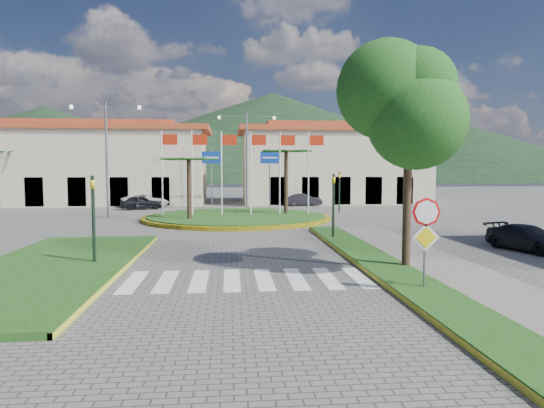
{
  "coord_description": "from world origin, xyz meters",
  "views": [
    {
      "loc": [
        -0.45,
        -10.8,
        3.43
      ],
      "look_at": [
        1.19,
        8.0,
        2.06
      ],
      "focal_mm": 32.0,
      "sensor_mm": 36.0,
      "label": 1
    }
  ],
  "objects": [
    {
      "name": "hill_far_west",
      "position": [
        -55.0,
        140.0,
        11.0
      ],
      "size": [
        140.0,
        140.0,
        22.0
      ],
      "primitive_type": "cone",
      "color": "black",
      "rests_on": "ground"
    },
    {
      "name": "traffic_light_left",
      "position": [
        -5.2,
        6.5,
        1.94
      ],
      "size": [
        0.15,
        0.18,
        3.2
      ],
      "color": "black",
      "rests_on": "ground"
    },
    {
      "name": "traffic_light_far",
      "position": [
        8.0,
        26.0,
        1.94
      ],
      "size": [
        0.18,
        0.15,
        3.2
      ],
      "color": "black",
      "rests_on": "ground"
    },
    {
      "name": "roundabout_island",
      "position": [
        0.0,
        22.0,
        0.17
      ],
      "size": [
        12.7,
        12.7,
        6.0
      ],
      "color": "yellow",
      "rests_on": "ground"
    },
    {
      "name": "car_dark_b",
      "position": [
        6.32,
        33.73,
        0.58
      ],
      "size": [
        3.63,
        1.7,
        1.15
      ],
      "primitive_type": "imported",
      "rotation": [
        0.0,
        0.0,
        1.71
      ],
      "color": "black",
      "rests_on": "ground"
    },
    {
      "name": "direction_sign_east",
      "position": [
        3.0,
        30.97,
        3.53
      ],
      "size": [
        1.6,
        0.14,
        5.2
      ],
      "color": "slate",
      "rests_on": "ground"
    },
    {
      "name": "deciduous_tree",
      "position": [
        5.5,
        5.0,
        5.18
      ],
      "size": [
        3.6,
        3.6,
        6.8
      ],
      "color": "black",
      "rests_on": "ground"
    },
    {
      "name": "crosswalk",
      "position": [
        0.0,
        4.0,
        0.01
      ],
      "size": [
        8.0,
        3.0,
        0.01
      ],
      "primitive_type": "cube",
      "color": "silver",
      "rests_on": "ground"
    },
    {
      "name": "car_dark_a",
      "position": [
        -7.93,
        30.94,
        0.59
      ],
      "size": [
        3.73,
        2.39,
        1.18
      ],
      "primitive_type": "imported",
      "rotation": [
        0.0,
        0.0,
        1.88
      ],
      "color": "black",
      "rests_on": "ground"
    },
    {
      "name": "verge_right",
      "position": [
        4.8,
        2.0,
        0.09
      ],
      "size": [
        1.6,
        28.0,
        0.18
      ],
      "primitive_type": "cube",
      "color": "#1A4012",
      "rests_on": "ground"
    },
    {
      "name": "sidewalk_right",
      "position": [
        6.0,
        2.0,
        0.07
      ],
      "size": [
        4.0,
        28.0,
        0.15
      ],
      "primitive_type": "cube",
      "color": "gray",
      "rests_on": "ground"
    },
    {
      "name": "street_lamp_centre",
      "position": [
        1.0,
        30.0,
        4.5
      ],
      "size": [
        4.8,
        0.16,
        8.0
      ],
      "color": "slate",
      "rests_on": "ground"
    },
    {
      "name": "ground",
      "position": [
        0.0,
        0.0,
        0.0
      ],
      "size": [
        160.0,
        160.0,
        0.0
      ],
      "primitive_type": "plane",
      "color": "#5F5D5A",
      "rests_on": "ground"
    },
    {
      "name": "median_left",
      "position": [
        -6.5,
        6.0,
        0.09
      ],
      "size": [
        5.0,
        14.0,
        0.18
      ],
      "primitive_type": "cube",
      "color": "#1A4012",
      "rests_on": "ground"
    },
    {
      "name": "building_left",
      "position": [
        -14.0,
        38.0,
        3.9
      ],
      "size": [
        23.32,
        9.54,
        8.05
      ],
      "color": "beige",
      "rests_on": "ground"
    },
    {
      "name": "hill_near_back",
      "position": [
        -10.0,
        130.0,
        8.0
      ],
      "size": [
        110.0,
        110.0,
        16.0
      ],
      "primitive_type": "cone",
      "color": "black",
      "rests_on": "ground"
    },
    {
      "name": "stop_sign",
      "position": [
        4.9,
        1.96,
        1.79
      ],
      "size": [
        0.8,
        0.11,
        2.65
      ],
      "color": "slate",
      "rests_on": "ground"
    },
    {
      "name": "car_side_right",
      "position": [
        12.0,
        8.34,
        0.54
      ],
      "size": [
        2.47,
        3.96,
        1.07
      ],
      "primitive_type": "imported",
      "rotation": [
        0.0,
        0.0,
        0.28
      ],
      "color": "black",
      "rests_on": "ground"
    },
    {
      "name": "hill_far_mid",
      "position": [
        15.0,
        160.0,
        15.0
      ],
      "size": [
        180.0,
        180.0,
        30.0
      ],
      "primitive_type": "cone",
      "color": "black",
      "rests_on": "ground"
    },
    {
      "name": "direction_sign_west",
      "position": [
        -2.0,
        30.97,
        3.53
      ],
      "size": [
        1.6,
        0.14,
        5.2
      ],
      "color": "slate",
      "rests_on": "ground"
    },
    {
      "name": "street_lamp_west",
      "position": [
        -9.0,
        24.0,
        4.5
      ],
      "size": [
        4.8,
        0.16,
        8.0
      ],
      "color": "slate",
      "rests_on": "ground"
    },
    {
      "name": "traffic_light_right",
      "position": [
        4.5,
        12.0,
        1.94
      ],
      "size": [
        0.15,
        0.18,
        3.2
      ],
      "color": "black",
      "rests_on": "ground"
    },
    {
      "name": "hill_far_east",
      "position": [
        70.0,
        135.0,
        9.0
      ],
      "size": [
        120.0,
        120.0,
        18.0
      ],
      "primitive_type": "cone",
      "color": "black",
      "rests_on": "ground"
    },
    {
      "name": "white_van",
      "position": [
        -8.03,
        33.49,
        0.6
      ],
      "size": [
        4.68,
        3.18,
        1.19
      ],
      "primitive_type": "imported",
      "rotation": [
        0.0,
        0.0,
        1.88
      ],
      "color": "silver",
      "rests_on": "ground"
    },
    {
      "name": "building_right",
      "position": [
        10.0,
        38.0,
        3.9
      ],
      "size": [
        19.08,
        9.54,
        8.05
      ],
      "color": "beige",
      "rests_on": "ground"
    }
  ]
}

